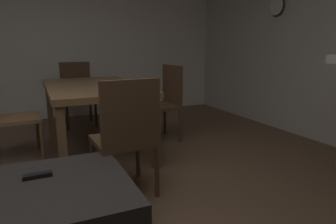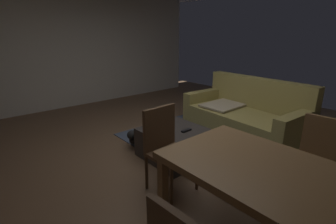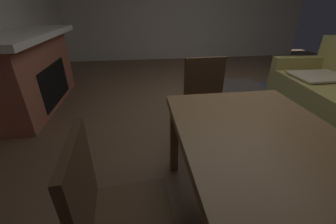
# 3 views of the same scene
# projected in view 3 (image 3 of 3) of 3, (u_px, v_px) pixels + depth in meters

# --- Properties ---
(floor) EXTENTS (8.69, 8.69, 0.00)m
(floor) POSITION_uv_depth(u_px,v_px,m) (232.00, 116.00, 2.98)
(floor) COLOR brown
(wall_left) EXTENTS (0.12, 6.79, 2.76)m
(wall_left) POSITION_uv_depth(u_px,v_px,m) (184.00, 5.00, 5.53)
(wall_left) COLOR beige
(wall_left) RESTS_ON ground
(area_rug) EXTENTS (2.60, 2.00, 0.01)m
(area_rug) POSITION_uv_depth(u_px,v_px,m) (279.00, 113.00, 3.04)
(area_rug) COLOR #3D475B
(area_rug) RESTS_ON ground
(fireplace) EXTENTS (2.06, 0.76, 1.08)m
(fireplace) POSITION_uv_depth(u_px,v_px,m) (31.00, 71.00, 3.04)
(fireplace) COLOR #9E5642
(fireplace) RESTS_ON ground
(ottoman_coffee_table) EXTENTS (0.85, 0.81, 0.41)m
(ottoman_coffee_table) POSITION_uv_depth(u_px,v_px,m) (234.00, 104.00, 2.86)
(ottoman_coffee_table) COLOR #2D2826
(ottoman_coffee_table) RESTS_ON ground
(tv_remote) EXTENTS (0.05, 0.16, 0.02)m
(tv_remote) POSITION_uv_depth(u_px,v_px,m) (247.00, 92.00, 2.65)
(tv_remote) COLOR black
(tv_remote) RESTS_ON ottoman_coffee_table
(dining_table) EXTENTS (1.72, 0.97, 0.74)m
(dining_table) POSITION_uv_depth(u_px,v_px,m) (282.00, 169.00, 1.08)
(dining_table) COLOR brown
(dining_table) RESTS_ON ground
(dining_chair_west) EXTENTS (0.46, 0.46, 0.93)m
(dining_chair_west) POSITION_uv_depth(u_px,v_px,m) (206.00, 98.00, 2.25)
(dining_chair_west) COLOR #513823
(dining_chair_west) RESTS_ON ground
(dining_chair_south) EXTENTS (0.47, 0.47, 0.93)m
(dining_chair_south) POSITION_uv_depth(u_px,v_px,m) (110.00, 209.00, 1.03)
(dining_chair_south) COLOR #513823
(dining_chair_south) RESTS_ON ground
(small_dog) EXTENTS (0.48, 0.54, 0.27)m
(small_dog) POSITION_uv_depth(u_px,v_px,m) (205.00, 89.00, 3.49)
(small_dog) COLOR black
(small_dog) RESTS_ON ground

